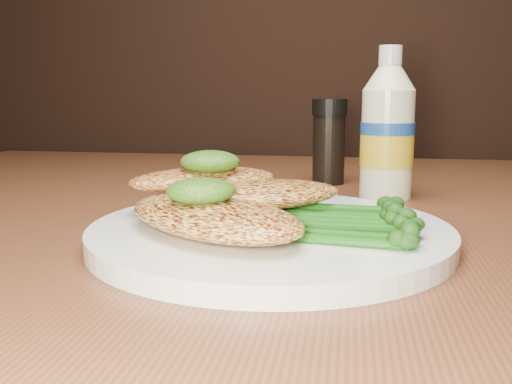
# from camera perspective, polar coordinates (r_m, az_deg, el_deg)

# --- Properties ---
(plate) EXTENTS (0.27, 0.27, 0.01)m
(plate) POSITION_cam_1_polar(r_m,az_deg,el_deg) (0.43, 1.42, -4.17)
(plate) COLOR white
(plate) RESTS_ON dining_table
(chicken_front) EXTENTS (0.18, 0.16, 0.03)m
(chicken_front) POSITION_cam_1_polar(r_m,az_deg,el_deg) (0.40, -4.29, -2.43)
(chicken_front) COLOR #EDAE4B
(chicken_front) RESTS_ON plate
(chicken_mid) EXTENTS (0.16, 0.13, 0.02)m
(chicken_mid) POSITION_cam_1_polar(r_m,az_deg,el_deg) (0.44, 0.07, -0.29)
(chicken_mid) COLOR #EDAE4B
(chicken_mid) RESTS_ON plate
(chicken_back) EXTENTS (0.14, 0.12, 0.02)m
(chicken_back) POSITION_cam_1_polar(r_m,az_deg,el_deg) (0.48, -5.20, 1.26)
(chicken_back) COLOR #EDAE4B
(chicken_back) RESTS_ON plate
(pesto_front) EXTENTS (0.06, 0.06, 0.02)m
(pesto_front) POSITION_cam_1_polar(r_m,az_deg,el_deg) (0.40, -5.53, 0.10)
(pesto_front) COLOR #133207
(pesto_front) RESTS_ON chicken_front
(pesto_back) EXTENTS (0.06, 0.06, 0.02)m
(pesto_back) POSITION_cam_1_polar(r_m,az_deg,el_deg) (0.47, -4.60, 3.03)
(pesto_back) COLOR #133207
(pesto_back) RESTS_ON chicken_back
(broccolini_bundle) EXTENTS (0.15, 0.12, 0.02)m
(broccolini_bundle) POSITION_cam_1_polar(r_m,az_deg,el_deg) (0.42, 7.99, -2.28)
(broccolini_bundle) COLOR #1A5612
(broccolini_bundle) RESTS_ON plate
(mayo_bottle) EXTENTS (0.07, 0.07, 0.16)m
(mayo_bottle) POSITION_cam_1_polar(r_m,az_deg,el_deg) (0.62, 12.97, 6.68)
(mayo_bottle) COLOR #EDEBC9
(mayo_bottle) RESTS_ON dining_table
(pepper_grinder) EXTENTS (0.05, 0.05, 0.10)m
(pepper_grinder) POSITION_cam_1_polar(r_m,az_deg,el_deg) (0.70, 7.26, 5.00)
(pepper_grinder) COLOR black
(pepper_grinder) RESTS_ON dining_table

